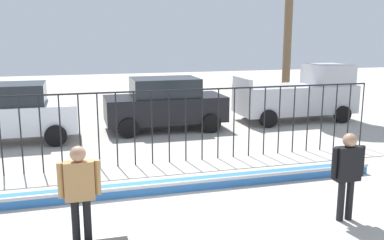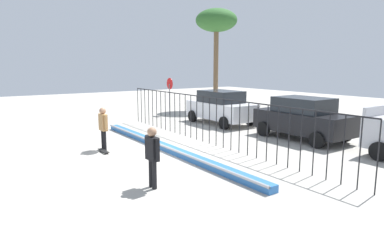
% 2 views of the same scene
% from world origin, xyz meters
% --- Properties ---
extents(ground_plane, '(60.00, 60.00, 0.00)m').
position_xyz_m(ground_plane, '(0.00, 0.00, 0.00)').
color(ground_plane, '#ADA89E').
extents(bowl_coping_ledge, '(11.00, 0.40, 0.27)m').
position_xyz_m(bowl_coping_ledge, '(0.00, 0.99, 0.12)').
color(bowl_coping_ledge, '#2D6BB7').
rests_on(bowl_coping_ledge, ground).
extents(perimeter_fence, '(14.04, 0.04, 2.00)m').
position_xyz_m(perimeter_fence, '(0.00, 3.11, 1.21)').
color(perimeter_fence, black).
rests_on(perimeter_fence, ground).
extents(skateboarder, '(0.68, 0.26, 1.69)m').
position_xyz_m(skateboarder, '(-1.47, -0.99, 1.02)').
color(skateboarder, black).
rests_on(skateboarder, ground).
extents(camera_operator, '(0.68, 0.25, 1.68)m').
position_xyz_m(camera_operator, '(3.31, -1.35, 1.01)').
color(camera_operator, black).
rests_on(camera_operator, ground).
extents(parked_car_white, '(4.30, 2.12, 1.90)m').
position_xyz_m(parked_car_white, '(-3.57, 6.67, 0.97)').
color(parked_car_white, silver).
rests_on(parked_car_white, ground).
extents(parked_car_black, '(4.30, 2.12, 1.90)m').
position_xyz_m(parked_car_black, '(1.67, 7.13, 0.97)').
color(parked_car_black, black).
rests_on(parked_car_black, ground).
extents(pickup_truck, '(4.70, 2.12, 2.24)m').
position_xyz_m(pickup_truck, '(7.30, 7.36, 1.04)').
color(pickup_truck, '#B7B7BC').
rests_on(pickup_truck, ground).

